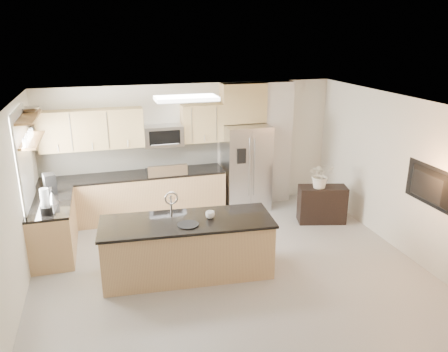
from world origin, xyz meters
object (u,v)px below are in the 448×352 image
object	(u,v)px
refrigerator	(246,167)
blender	(46,203)
microwave	(163,136)
flower_vase	(321,168)
television	(426,187)
range	(167,193)
credenza	(322,204)
island	(188,247)
platter	(188,225)
cup	(210,215)
kettle	(52,197)
bowl	(30,109)
coffee_maker	(50,184)

from	to	relation	value
refrigerator	blender	size ratio (longest dim) A/B	4.26
microwave	refrigerator	world-z (taller)	microwave
microwave	flower_vase	bearing A→B (deg)	-25.52
television	range	bearing A→B (deg)	48.36
range	credenza	bearing A→B (deg)	-22.45
island	platter	xyz separation A→B (m)	(-0.01, -0.17, 0.45)
cup	television	bearing A→B (deg)	-13.15
island	credenza	bearing A→B (deg)	26.53
kettle	bowl	world-z (taller)	bowl
island	kettle	distance (m)	2.39
island	coffee_maker	size ratio (longest dim) A/B	7.66
microwave	kettle	bearing A→B (deg)	-147.99
microwave	coffee_maker	size ratio (longest dim) A/B	2.19
microwave	bowl	world-z (taller)	bowl
credenza	microwave	bearing A→B (deg)	169.87
blender	bowl	world-z (taller)	bowl
microwave	range	bearing A→B (deg)	-90.00
bowl	television	xyz separation A→B (m)	(5.76, -2.53, -1.04)
flower_vase	blender	bearing A→B (deg)	-175.42
credenza	platter	distance (m)	3.26
blender	island	bearing A→B (deg)	-20.68
island	television	distance (m)	3.75
range	platter	bearing A→B (deg)	-91.34
cup	bowl	world-z (taller)	bowl
refrigerator	coffee_maker	xyz separation A→B (m)	(-3.75, -0.60, 0.19)
island	kettle	world-z (taller)	island
range	cup	world-z (taller)	range
platter	blender	size ratio (longest dim) A/B	0.76
island	platter	bearing A→B (deg)	-90.01
credenza	refrigerator	bearing A→B (deg)	151.04
refrigerator	island	world-z (taller)	refrigerator
kettle	flower_vase	xyz separation A→B (m)	(4.81, -0.06, 0.09)
kettle	flower_vase	world-z (taller)	flower_vase
range	cup	xyz separation A→B (m)	(0.31, -2.37, 0.48)
refrigerator	bowl	world-z (taller)	bowl
blender	television	xyz separation A→B (m)	(5.58, -1.53, 0.25)
microwave	television	xyz separation A→B (m)	(3.51, -3.24, -0.28)
microwave	television	distance (m)	4.79
range	cup	size ratio (longest dim) A/B	8.15
coffee_maker	flower_vase	xyz separation A→B (m)	(4.88, -0.55, 0.03)
platter	blender	bearing A→B (deg)	155.09
television	refrigerator	bearing A→B (deg)	31.04
cup	coffee_maker	bearing A→B (deg)	144.39
island	cup	bearing A→B (deg)	2.18
refrigerator	coffee_maker	world-z (taller)	refrigerator
refrigerator	credenza	xyz separation A→B (m)	(1.20, -1.14, -0.53)
coffee_maker	platter	bearing A→B (deg)	-42.71
range	bowl	size ratio (longest dim) A/B	2.83
flower_vase	range	bearing A→B (deg)	156.60
microwave	flower_vase	size ratio (longest dim) A/B	0.98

